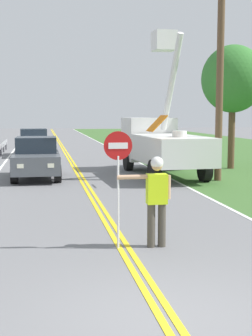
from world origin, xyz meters
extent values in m
plane|color=slate|center=(0.00, 0.00, 0.00)|extent=(160.00, 160.00, 0.00)
cube|color=yellow|center=(-0.09, 20.00, 0.01)|extent=(0.11, 110.00, 0.01)
cube|color=yellow|center=(0.09, 20.00, 0.01)|extent=(0.11, 110.00, 0.01)
cube|color=silver|center=(3.60, 20.00, 0.01)|extent=(0.12, 110.00, 0.01)
cube|color=silver|center=(-3.60, 20.00, 0.01)|extent=(0.12, 110.00, 0.01)
cylinder|color=#474238|center=(0.77, 3.37, 0.44)|extent=(0.16, 0.16, 0.88)
cylinder|color=#474238|center=(0.55, 3.37, 0.44)|extent=(0.16, 0.16, 0.88)
cube|color=#C6EA19|center=(0.66, 3.37, 1.18)|extent=(0.40, 0.24, 0.60)
cylinder|color=tan|center=(0.16, 3.37, 1.43)|extent=(0.60, 0.09, 0.09)
cylinder|color=tan|center=(0.90, 3.37, 1.21)|extent=(0.09, 0.09, 0.48)
sphere|color=tan|center=(0.66, 3.37, 1.65)|extent=(0.22, 0.22, 0.22)
sphere|color=white|center=(0.66, 3.37, 1.70)|extent=(0.25, 0.25, 0.25)
cylinder|color=silver|center=(-0.12, 3.37, 0.92)|extent=(0.04, 0.04, 1.85)
cylinder|color=#B71414|center=(-0.12, 3.37, 2.05)|extent=(0.56, 0.03, 0.56)
cube|color=white|center=(-0.12, 3.35, 2.05)|extent=(0.38, 0.01, 0.12)
cube|color=silver|center=(3.60, 12.92, 1.21)|extent=(2.55, 4.72, 1.10)
cube|color=silver|center=(3.41, 16.36, 1.46)|extent=(2.31, 2.22, 2.00)
cube|color=#1E2833|center=(3.35, 17.39, 1.76)|extent=(1.98, 0.17, 0.90)
cylinder|color=silver|center=(3.65, 12.00, 1.88)|extent=(0.56, 0.56, 0.24)
cylinder|color=silver|center=(3.59, 13.02, 3.84)|extent=(0.37, 2.26, 3.79)
cube|color=white|center=(3.54, 14.04, 5.68)|extent=(0.95, 0.95, 0.80)
cube|color=orange|center=(2.52, 11.05, 2.31)|extent=(0.64, 0.83, 0.59)
cylinder|color=black|center=(2.39, 16.10, 0.46)|extent=(0.37, 0.94, 0.92)
cylinder|color=black|center=(4.45, 16.22, 0.46)|extent=(0.37, 0.94, 0.92)
cylinder|color=black|center=(2.63, 11.83, 0.46)|extent=(0.37, 0.94, 0.92)
cylinder|color=black|center=(4.69, 11.94, 0.46)|extent=(0.37, 0.94, 0.92)
cube|color=#4C5156|center=(-1.82, 14.00, 0.70)|extent=(1.85, 4.11, 0.72)
cube|color=#1E2833|center=(-1.82, 14.25, 1.38)|extent=(1.62, 1.73, 0.64)
cube|color=#EAEACC|center=(-1.27, 11.97, 0.75)|extent=(0.24, 0.06, 0.16)
cube|color=#EAEACC|center=(-2.38, 11.98, 0.75)|extent=(0.24, 0.06, 0.16)
cylinder|color=black|center=(-1.00, 12.73, 0.34)|extent=(0.28, 0.68, 0.68)
cylinder|color=black|center=(-2.64, 12.73, 0.34)|extent=(0.28, 0.68, 0.68)
cylinder|color=black|center=(-0.99, 15.27, 0.34)|extent=(0.28, 0.68, 0.68)
cylinder|color=black|center=(-2.63, 15.28, 0.34)|extent=(0.28, 0.68, 0.68)
cube|color=silver|center=(-2.09, 24.76, 0.70)|extent=(2.01, 4.17, 0.72)
cube|color=#1E2833|center=(-2.10, 25.01, 1.38)|extent=(1.69, 1.79, 0.64)
cube|color=#EAEACC|center=(-1.45, 22.76, 0.75)|extent=(0.24, 0.07, 0.16)
cube|color=#EAEACC|center=(-2.56, 22.71, 0.75)|extent=(0.24, 0.07, 0.16)
cylinder|color=black|center=(-1.22, 23.53, 0.34)|extent=(0.31, 0.69, 0.68)
cylinder|color=black|center=(-2.86, 23.46, 0.34)|extent=(0.31, 0.69, 0.68)
cylinder|color=black|center=(-1.32, 26.07, 0.34)|extent=(0.31, 0.69, 0.68)
cylinder|color=black|center=(-2.96, 26.00, 0.34)|extent=(0.31, 0.69, 0.68)
cylinder|color=brown|center=(5.32, 12.20, 4.16)|extent=(0.28, 0.28, 8.32)
cube|color=#4C4C51|center=(-4.20, 25.66, 0.28)|extent=(0.10, 0.10, 0.55)
cube|color=#4C4C51|center=(-4.20, 27.94, 0.28)|extent=(0.10, 0.10, 0.55)
cube|color=#4C4C51|center=(-4.20, 30.23, 0.28)|extent=(0.10, 0.10, 0.55)
cylinder|color=brown|center=(7.45, 16.03, 1.50)|extent=(0.32, 0.32, 3.00)
ellipsoid|color=#33752D|center=(7.45, 16.03, 4.30)|extent=(3.00, 3.00, 3.20)
camera|label=1|loc=(-1.57, -5.73, 2.68)|focal=50.93mm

